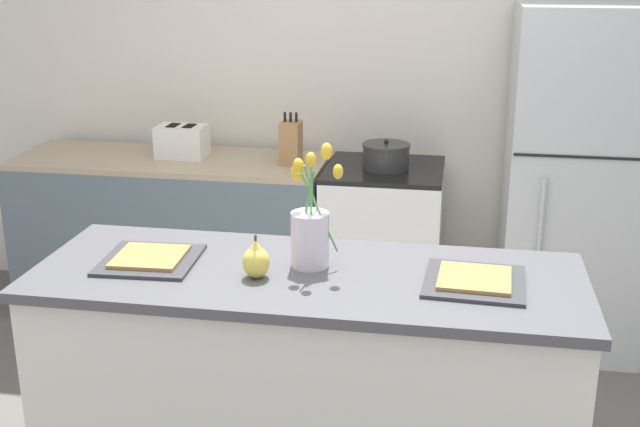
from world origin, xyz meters
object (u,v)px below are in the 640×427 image
Objects in this scene: plate_setting_right at (474,280)px; pear_figurine at (256,261)px; cooking_pot at (386,156)px; knife_block at (291,143)px; plate_setting_left at (150,259)px; stove_range at (382,248)px; toaster at (182,141)px; refrigerator at (576,182)px; flower_vase at (311,231)px.

pear_figurine is at bearing -174.21° from plate_setting_right.
cooking_pot is 0.50m from knife_block.
plate_setting_right is at bearing -59.84° from knife_block.
stove_range is at bearing 68.27° from plate_setting_left.
plate_setting_right is at bearing -74.80° from cooking_pot.
cooking_pot reaches higher than plate_setting_left.
plate_setting_right is (0.44, -1.60, 0.52)m from stove_range.
toaster is at bearing 177.50° from cooking_pot.
knife_block is (0.60, -0.04, 0.03)m from toaster.
plate_setting_right is 1.34× the size of cooking_pot.
knife_block is (-0.93, 1.59, 0.04)m from plate_setting_right.
plate_setting_left is at bearing 169.77° from pear_figurine.
stove_range is 0.52× the size of refrigerator.
refrigerator is at bearing 55.81° from flower_vase.
flower_vase reaches higher than stove_range.
flower_vase is at bearing 40.10° from pear_figurine.
plate_setting_left is 1.71m from cooking_pot.
cooking_pot is (0.26, 1.65, -0.06)m from pear_figurine.
flower_vase is 1.43× the size of toaster.
flower_vase is 0.21m from pear_figurine.
flower_vase is 1.53m from cooking_pot.
flower_vase is at bearing -75.60° from knife_block.
refrigerator is at bearing 0.04° from stove_range.
pear_figurine is at bearing -10.23° from plate_setting_left.
stove_range is 0.74m from knife_block.
stove_range is 6.14× the size of pear_figurine.
plate_setting_left is at bearing -134.77° from refrigerator.
knife_block reaches higher than plate_setting_right.
cooking_pot is at bearing 105.20° from plate_setting_right.
flower_vase is at bearing 6.42° from plate_setting_left.
cooking_pot is (0.01, -0.01, 0.51)m from stove_range.
plate_setting_left is at bearing -173.58° from flower_vase.
pear_figurine is 0.54× the size of knife_block.
knife_block reaches higher than pear_figurine.
knife_block is at bearing -3.68° from toaster.
plate_setting_left is at bearing -111.73° from stove_range.
toaster is (-0.46, 1.63, 0.01)m from plate_setting_left.
pear_figurine is 1.68m from knife_block.
stove_range is at bearing -179.96° from refrigerator.
plate_setting_right is at bearing 5.79° from pear_figurine.
pear_figurine is 0.69m from plate_setting_right.
plate_setting_left is 1.00× the size of plate_setting_right.
pear_figurine is 1.90m from toaster.
stove_range is 3.29× the size of knife_block.
refrigerator is 5.24× the size of plate_setting_right.
flower_vase is 1.87m from toaster.
plate_setting_right is 1.17× the size of toaster.
cooking_pot is (0.64, 1.59, -0.01)m from plate_setting_left.
refrigerator reaches higher than plate_setting_right.
pear_figurine is 0.52× the size of toaster.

